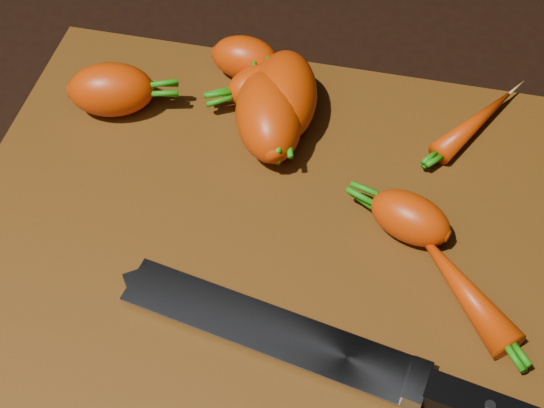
# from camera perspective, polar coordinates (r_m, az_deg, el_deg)

# --- Properties ---
(ground) EXTENTS (2.00, 2.00, 0.01)m
(ground) POSITION_cam_1_polar(r_m,az_deg,el_deg) (0.62, -0.20, -2.69)
(ground) COLOR black
(cutting_board) EXTENTS (0.50, 0.40, 0.01)m
(cutting_board) POSITION_cam_1_polar(r_m,az_deg,el_deg) (0.61, -0.20, -2.10)
(cutting_board) COLOR brown
(cutting_board) RESTS_ON ground
(carrot_0) EXTENTS (0.09, 0.07, 0.05)m
(carrot_0) POSITION_cam_1_polar(r_m,az_deg,el_deg) (0.69, -12.01, 8.41)
(carrot_0) COLOR #D33A06
(carrot_0) RESTS_ON cutting_board
(carrot_1) EXTENTS (0.07, 0.11, 0.06)m
(carrot_1) POSITION_cam_1_polar(r_m,az_deg,el_deg) (0.67, 0.95, 8.17)
(carrot_1) COLOR #D33A06
(carrot_1) RESTS_ON cutting_board
(carrot_2) EXTENTS (0.08, 0.11, 0.06)m
(carrot_2) POSITION_cam_1_polar(r_m,az_deg,el_deg) (0.65, -0.26, 6.64)
(carrot_2) COLOR #D33A06
(carrot_2) RESTS_ON cutting_board
(carrot_3) EXTENTS (0.07, 0.06, 0.04)m
(carrot_3) POSITION_cam_1_polar(r_m,az_deg,el_deg) (0.69, -0.92, 8.89)
(carrot_3) COLOR #D33A06
(carrot_3) RESTS_ON cutting_board
(carrot_4) EXTENTS (0.06, 0.04, 0.04)m
(carrot_4) POSITION_cam_1_polar(r_m,az_deg,el_deg) (0.71, -2.05, 10.93)
(carrot_4) COLOR #D33A06
(carrot_4) RESTS_ON cutting_board
(carrot_5) EXTENTS (0.08, 0.06, 0.04)m
(carrot_5) POSITION_cam_1_polar(r_m,az_deg,el_deg) (0.60, 10.36, -1.03)
(carrot_5) COLOR #D33A06
(carrot_5) RESTS_ON cutting_board
(carrot_6) EXTENTS (0.07, 0.10, 0.02)m
(carrot_6) POSITION_cam_1_polar(r_m,az_deg,el_deg) (0.69, 15.02, 5.91)
(carrot_6) COLOR #D33A06
(carrot_6) RESTS_ON cutting_board
(carrot_7) EXTENTS (0.09, 0.10, 0.03)m
(carrot_7) POSITION_cam_1_polar(r_m,az_deg,el_deg) (0.58, 14.20, -6.20)
(carrot_7) COLOR #D33A06
(carrot_7) RESTS_ON cutting_board
(knife) EXTENTS (0.35, 0.09, 0.02)m
(knife) POSITION_cam_1_polar(r_m,az_deg,el_deg) (0.55, 1.43, -10.03)
(knife) COLOR gray
(knife) RESTS_ON cutting_board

